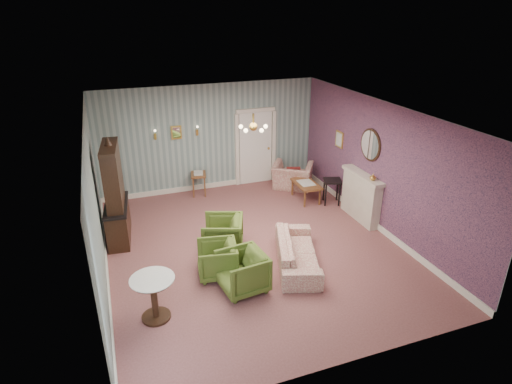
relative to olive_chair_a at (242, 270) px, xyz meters
name	(u,v)px	position (x,y,z in m)	size (l,w,h in m)	color
floor	(254,247)	(0.69, 1.31, -0.41)	(7.00, 7.00, 0.00)	#86504E
ceiling	(253,114)	(0.69, 1.31, 2.49)	(7.00, 7.00, 0.00)	white
wall_back	(210,138)	(0.69, 4.81, 1.04)	(6.00, 6.00, 0.00)	slate
wall_front	(344,282)	(0.69, -2.19, 1.04)	(6.00, 6.00, 0.00)	slate
wall_left	(96,207)	(-2.31, 1.31, 1.04)	(7.00, 7.00, 0.00)	slate
wall_right	(380,167)	(3.69, 1.31, 1.04)	(7.00, 7.00, 0.00)	slate
wall_right_floral	(380,167)	(3.67, 1.31, 1.04)	(7.00, 7.00, 0.00)	#AA556A
door	(255,147)	(1.99, 4.77, 0.67)	(1.12, 0.12, 2.16)	white
olive_chair_a	(242,270)	(0.00, 0.00, 0.00)	(0.79, 0.74, 0.81)	#4B6122
olive_chair_b	(217,258)	(-0.30, 0.59, -0.03)	(0.72, 0.68, 0.74)	#4B6122
olive_chair_c	(223,233)	(0.04, 1.43, 0.01)	(0.80, 0.75, 0.83)	#4B6122
sofa_chintz	(298,248)	(1.28, 0.41, -0.03)	(1.93, 0.56, 0.75)	#973D3E
wingback_chair	(293,172)	(2.82, 4.02, 0.06)	(1.07, 0.69, 0.93)	#973D3E
dresser	(114,191)	(-1.96, 2.69, 0.74)	(0.48, 1.37, 2.29)	black
fireplace	(361,197)	(3.55, 1.71, 0.17)	(0.30, 1.40, 1.16)	beige
mantel_vase	(373,177)	(3.53, 1.31, 0.83)	(0.15, 0.15, 0.15)	gold
oval_mirror	(370,145)	(3.65, 1.71, 1.44)	(0.04, 0.76, 0.84)	white
framed_print	(339,139)	(3.66, 3.06, 1.19)	(0.04, 0.34, 0.42)	gold
coffee_table	(306,191)	(2.81, 3.13, -0.16)	(0.53, 0.95, 0.49)	brown
side_table_black	(332,192)	(3.34, 2.71, -0.08)	(0.44, 0.44, 0.66)	black
pedestal_table	(154,298)	(-1.59, -0.26, -0.01)	(0.72, 0.72, 0.79)	black
nesting_table	(199,183)	(0.24, 4.46, -0.08)	(0.39, 0.50, 0.65)	brown
gilt_mirror_back	(176,133)	(-0.21, 4.77, 1.29)	(0.28, 0.06, 0.36)	gold
sconce_left	(155,135)	(-0.76, 4.75, 1.29)	(0.16, 0.12, 0.30)	gold
sconce_right	(197,131)	(0.34, 4.75, 1.29)	(0.16, 0.12, 0.30)	gold
chandelier	(253,128)	(0.69, 1.31, 2.22)	(0.56, 0.56, 0.36)	gold
burgundy_cushion	(293,174)	(2.77, 3.87, 0.07)	(0.38, 0.10, 0.38)	maroon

